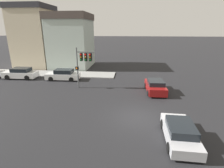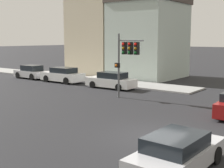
% 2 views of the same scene
% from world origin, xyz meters
% --- Properties ---
extents(ground_plane, '(300.00, 300.00, 0.00)m').
position_xyz_m(ground_plane, '(0.00, 0.00, 0.00)').
color(ground_plane, black).
extents(rowhouse_backdrop, '(8.05, 13.09, 10.68)m').
position_xyz_m(rowhouse_backdrop, '(18.31, 14.44, 5.02)').
color(rowhouse_backdrop, '#ADBCB2').
rests_on(rowhouse_backdrop, ground_plane).
extents(traffic_signal, '(0.56, 2.28, 4.76)m').
position_xyz_m(traffic_signal, '(6.59, 6.05, 3.37)').
color(traffic_signal, '#515456').
rests_on(traffic_signal, ground_plane).
extents(crossing_car_0, '(4.29, 1.94, 1.26)m').
position_xyz_m(crossing_car_0, '(-2.76, -2.49, 0.61)').
color(crossing_car_0, '#B7B7BC').
rests_on(crossing_car_0, ground_plane).
extents(parked_car_0, '(1.92, 4.58, 1.46)m').
position_xyz_m(parked_car_0, '(9.71, 9.87, 0.69)').
color(parked_car_0, silver).
rests_on(parked_car_0, ground_plane).
extents(parked_car_1, '(2.01, 4.61, 1.52)m').
position_xyz_m(parked_car_1, '(9.77, 16.10, 0.73)').
color(parked_car_1, silver).
rests_on(parked_car_1, ground_plane).
extents(parked_car_2, '(1.91, 3.99, 1.49)m').
position_xyz_m(parked_car_2, '(9.78, 21.08, 0.70)').
color(parked_car_2, '#B7B7BC').
rests_on(parked_car_2, ground_plane).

